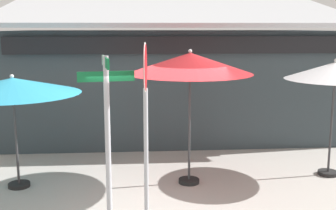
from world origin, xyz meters
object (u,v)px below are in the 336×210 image
street_sign_post (107,123)px  patio_umbrella_teal_left (12,86)px  patio_umbrella_ivory_right (335,72)px  stop_sign (146,104)px  patio_umbrella_crimson_center (190,64)px

street_sign_post → patio_umbrella_teal_left: bearing=136.5°
street_sign_post → patio_umbrella_ivory_right: 5.20m
stop_sign → patio_umbrella_ivory_right: (4.11, 2.39, 0.22)m
street_sign_post → patio_umbrella_ivory_right: bearing=24.1°
patio_umbrella_crimson_center → patio_umbrella_ivory_right: size_ratio=1.09×
street_sign_post → patio_umbrella_crimson_center: 2.53m
patio_umbrella_crimson_center → patio_umbrella_ivory_right: bearing=4.7°
patio_umbrella_crimson_center → patio_umbrella_teal_left: bearing=179.5°
stop_sign → patio_umbrella_teal_left: stop_sign is taller
street_sign_post → patio_umbrella_crimson_center: bearing=50.0°
stop_sign → street_sign_post: bearing=155.5°
stop_sign → patio_umbrella_ivory_right: 4.76m
street_sign_post → patio_umbrella_ivory_right: (4.72, 2.11, 0.57)m
street_sign_post → stop_sign: (0.61, -0.28, 0.35)m
stop_sign → patio_umbrella_crimson_center: bearing=66.1°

